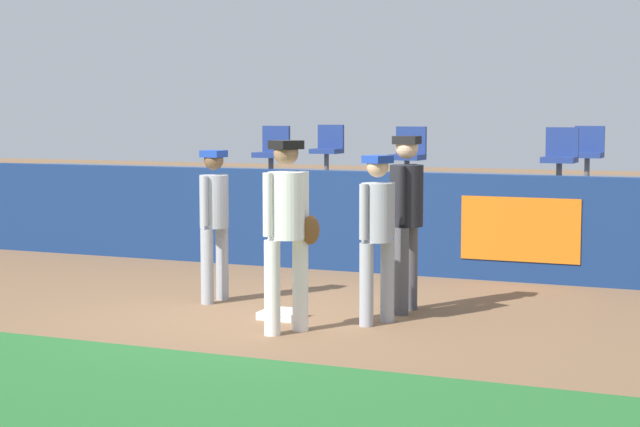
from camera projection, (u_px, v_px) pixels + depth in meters
ground_plane at (265, 317)px, 10.90m from camera, size 60.00×60.00×0.00m
grass_foreground_strip at (86, 388)px, 8.06m from camera, size 18.00×2.80×0.01m
first_base at (282, 314)px, 10.83m from camera, size 0.40×0.40×0.08m
player_fielder_home at (287, 222)px, 10.00m from camera, size 0.54×0.49×1.86m
player_runner_visitor at (214, 214)px, 11.68m from camera, size 0.35×0.48×1.70m
player_coach_visitor at (377, 227)px, 10.43m from camera, size 0.42×0.44×1.70m
player_umpire at (406, 211)px, 11.05m from camera, size 0.37×0.53×1.87m
field_wall at (377, 222)px, 13.91m from camera, size 18.00×0.26×1.34m
bleacher_platform at (433, 215)px, 16.28m from camera, size 18.00×4.80×1.08m
seat_back_right at (588, 150)px, 15.92m from camera, size 0.45×0.44×0.84m
seat_back_left at (328, 147)px, 17.61m from camera, size 0.46×0.44×0.84m
seat_front_left at (273, 150)px, 16.02m from camera, size 0.45×0.44×0.84m
seat_front_center at (409, 152)px, 15.17m from camera, size 0.45×0.44×0.84m
seat_front_right at (560, 154)px, 14.31m from camera, size 0.44×0.44×0.84m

